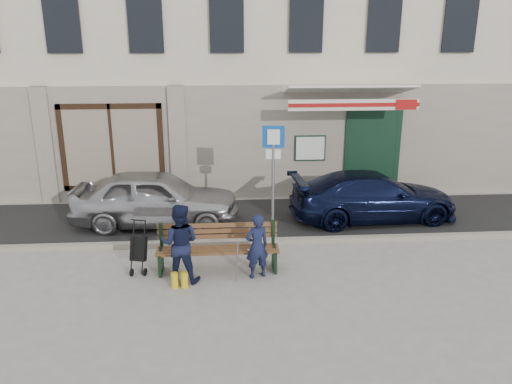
{
  "coord_description": "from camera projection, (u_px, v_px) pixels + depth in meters",
  "views": [
    {
      "loc": [
        -0.2,
        -8.82,
        4.45
      ],
      "look_at": [
        0.54,
        1.6,
        1.2
      ],
      "focal_mm": 35.0,
      "sensor_mm": 36.0,
      "label": 1
    }
  ],
  "objects": [
    {
      "name": "man",
      "position": [
        257.0,
        246.0,
        9.5
      ],
      "size": [
        0.54,
        0.44,
        1.28
      ],
      "primitive_type": "imported",
      "rotation": [
        0.0,
        0.0,
        3.47
      ],
      "color": "#151B3B",
      "rests_on": "ground"
    },
    {
      "name": "parking_sign",
      "position": [
        273.0,
        165.0,
        11.03
      ],
      "size": [
        0.49,
        0.1,
        2.62
      ],
      "rotation": [
        0.0,
        0.0,
        -0.12
      ],
      "color": "gray",
      "rests_on": "ground"
    },
    {
      "name": "woman",
      "position": [
        180.0,
        243.0,
        9.32
      ],
      "size": [
        0.83,
        0.69,
        1.53
      ],
      "primitive_type": "imported",
      "rotation": [
        0.0,
        0.0,
        2.98
      ],
      "color": "#131834",
      "rests_on": "ground"
    },
    {
      "name": "ground",
      "position": [
        234.0,
        275.0,
        9.74
      ],
      "size": [
        80.0,
        80.0,
        0.0
      ],
      "primitive_type": "plane",
      "color": "#9E9991",
      "rests_on": "ground"
    },
    {
      "name": "car_silver",
      "position": [
        156.0,
        198.0,
        12.2
      ],
      "size": [
        4.13,
        1.87,
        1.37
      ],
      "primitive_type": "imported",
      "rotation": [
        0.0,
        0.0,
        1.51
      ],
      "color": "#AFAFB4",
      "rests_on": "ground"
    },
    {
      "name": "building",
      "position": [
        225.0,
        20.0,
        16.31
      ],
      "size": [
        20.0,
        8.27,
        10.0
      ],
      "color": "beige",
      "rests_on": "ground"
    },
    {
      "name": "bench",
      "position": [
        215.0,
        249.0,
        9.81
      ],
      "size": [
        2.4,
        1.17,
        0.98
      ],
      "color": "brown",
      "rests_on": "ground"
    },
    {
      "name": "car_navy",
      "position": [
        373.0,
        196.0,
        12.59
      ],
      "size": [
        4.31,
        2.01,
        1.22
      ],
      "primitive_type": "imported",
      "rotation": [
        0.0,
        0.0,
        1.64
      ],
      "color": "black",
      "rests_on": "ground"
    },
    {
      "name": "curb",
      "position": [
        232.0,
        242.0,
        11.15
      ],
      "size": [
        60.0,
        0.18,
        0.12
      ],
      "primitive_type": "cube",
      "color": "#9E9384",
      "rests_on": "ground"
    },
    {
      "name": "stroller",
      "position": [
        139.0,
        250.0,
        9.78
      ],
      "size": [
        0.36,
        0.47,
        1.04
      ],
      "rotation": [
        0.0,
        0.0,
        -0.28
      ],
      "color": "black",
      "rests_on": "ground"
    },
    {
      "name": "asphalt_lane",
      "position": [
        231.0,
        220.0,
        12.69
      ],
      "size": [
        60.0,
        3.2,
        0.01
      ],
      "primitive_type": "cube",
      "color": "#282828",
      "rests_on": "ground"
    }
  ]
}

